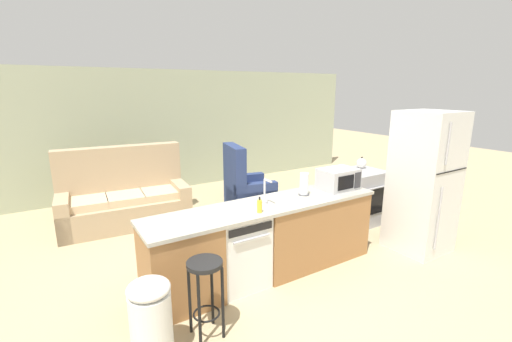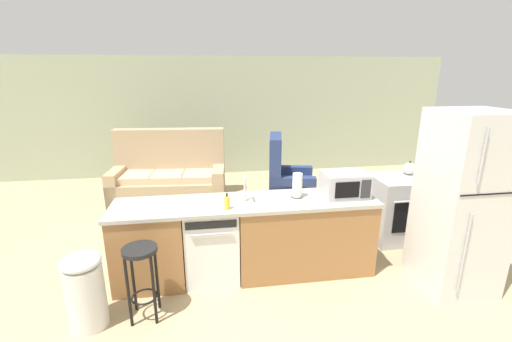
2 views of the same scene
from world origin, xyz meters
The scene contains 15 objects.
ground_plane centered at (0.00, 0.00, 0.00)m, with size 24.00×24.00×0.00m, color tan.
wall_back centered at (0.30, 4.20, 1.30)m, with size 10.00×0.06×2.60m.
kitchen_counter centered at (0.24, 0.00, 0.42)m, with size 2.94×0.66×0.90m.
dishwasher centered at (-0.25, 0.00, 0.42)m, with size 0.58×0.61×0.84m.
stove_range centered at (2.35, 0.55, 0.45)m, with size 0.76×0.68×0.90m.
refrigerator centered at (2.35, -0.55, 0.96)m, with size 0.72×0.73×1.93m.
microwave centered at (1.29, 0.00, 1.04)m, with size 0.50×0.37×0.28m.
sink_faucet centered at (0.14, 0.02, 1.03)m, with size 0.07×0.18×0.30m.
paper_towel_roll centered at (0.74, 0.04, 1.04)m, with size 0.14×0.14×0.28m.
soap_bottle centered at (-0.08, -0.19, 0.97)m, with size 0.06×0.06×0.18m.
kettle centered at (2.52, 0.68, 0.99)m, with size 0.21×0.17×0.19m.
bar_stool centered at (-0.91, -0.60, 0.54)m, with size 0.32×0.32×0.74m.
trash_bin centered at (-1.41, -0.64, 0.38)m, with size 0.35×0.35×0.74m.
couch centered at (-0.95, 2.65, 0.39)m, with size 2.07×1.06×1.27m.
armchair centered at (1.15, 2.24, 0.35)m, with size 0.96×1.00×1.20m.
Camera 1 is at (-1.97, -3.14, 2.22)m, focal length 24.00 mm.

